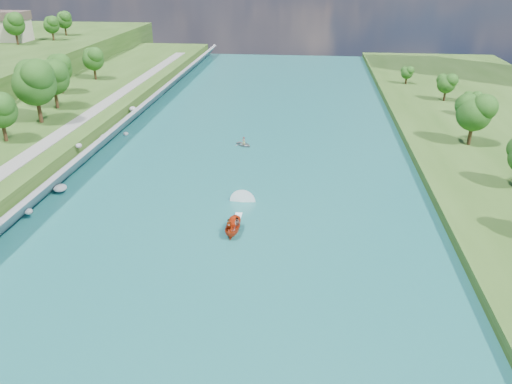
# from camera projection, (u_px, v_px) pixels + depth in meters

# --- Properties ---
(ground) EXTENTS (260.00, 260.00, 0.00)m
(ground) POSITION_uv_depth(u_px,v_px,m) (204.00, 285.00, 51.71)
(ground) COLOR #2D5119
(ground) RESTS_ON ground
(river_water) EXTENTS (55.00, 240.00, 0.10)m
(river_water) POSITION_uv_depth(u_px,v_px,m) (233.00, 201.00, 69.72)
(river_water) COLOR #185E5D
(river_water) RESTS_ON ground
(riprap_bank) EXTENTS (4.56, 236.00, 4.43)m
(riprap_bank) POSITION_uv_depth(u_px,v_px,m) (52.00, 184.00, 70.58)
(riprap_bank) COLOR slate
(riprap_bank) RESTS_ON ground
(riverside_path) EXTENTS (3.00, 200.00, 0.10)m
(riverside_path) POSITION_uv_depth(u_px,v_px,m) (9.00, 168.00, 71.50)
(riverside_path) COLOR gray
(riverside_path) RESTS_ON berm_west
(trees_ridge) EXTENTS (19.57, 53.75, 10.30)m
(trees_ridge) POSITION_uv_depth(u_px,v_px,m) (9.00, 29.00, 137.81)
(trees_ridge) COLOR #244713
(trees_ridge) RESTS_ON ridge_west
(motorboat) EXTENTS (3.60, 19.04, 2.09)m
(motorboat) POSITION_uv_depth(u_px,v_px,m) (234.00, 223.00, 62.20)
(motorboat) COLOR #B5300E
(motorboat) RESTS_ON river_water
(raft) EXTENTS (3.92, 3.75, 1.65)m
(raft) POSITION_uv_depth(u_px,v_px,m) (244.00, 144.00, 90.24)
(raft) COLOR gray
(raft) RESTS_ON river_water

